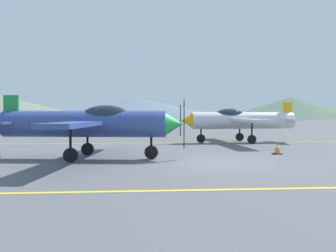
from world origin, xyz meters
name	(u,v)px	position (x,y,z in m)	size (l,w,h in m)	color
ground_plane	(215,162)	(0.00, 0.00, 0.00)	(400.00, 400.00, 0.00)	#54565B
apron_line_near	(255,189)	(0.00, -4.67, 0.01)	(80.00, 0.16, 0.01)	yellow
apron_line_far	(186,143)	(0.00, 8.55, 0.01)	(80.00, 0.16, 0.01)	yellow
airplane_near	(91,123)	(-4.95, 1.35, 1.50)	(7.79, 8.94, 2.67)	#33478C
airplane_mid	(238,120)	(3.48, 8.69, 1.50)	(7.74, 8.91, 2.67)	silver
traffic_cone_front	(277,148)	(3.48, 2.31, 0.29)	(0.36, 0.36, 0.59)	black
hill_left	(0,107)	(-66.43, 137.05, 5.01)	(85.33, 85.33, 10.02)	slate
hill_centerleft	(137,108)	(-6.08, 137.95, 4.73)	(86.71, 86.71, 9.46)	slate
hill_centerright	(291,108)	(62.03, 126.99, 4.79)	(62.58, 62.58, 9.57)	#4C6651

